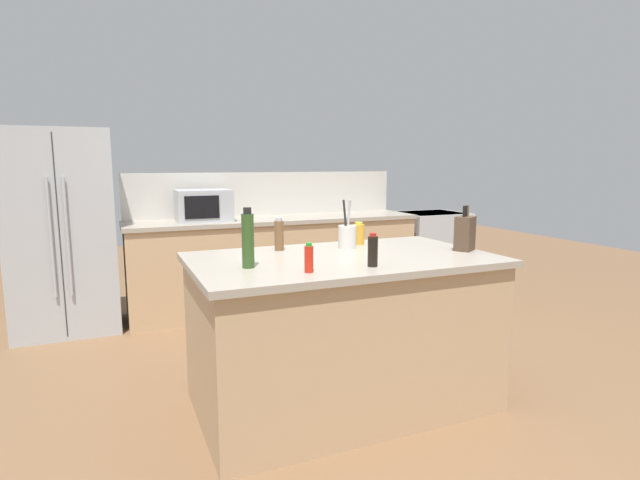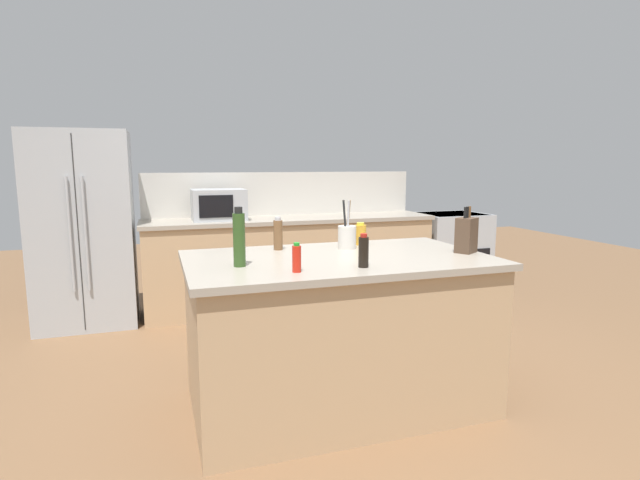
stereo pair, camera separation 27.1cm
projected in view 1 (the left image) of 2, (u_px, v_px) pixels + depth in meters
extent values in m
plane|color=brown|center=(342.00, 402.00, 3.16)|extent=(14.00, 14.00, 0.00)
cube|color=tan|center=(277.00, 264.00, 5.21)|extent=(2.96, 0.62, 0.90)
cube|color=#9E9384|center=(276.00, 220.00, 5.13)|extent=(3.00, 0.66, 0.04)
cube|color=beige|center=(267.00, 194.00, 5.38)|extent=(2.96, 0.03, 0.46)
cube|color=tan|center=(342.00, 334.00, 3.09)|extent=(1.75, 1.01, 0.90)
cube|color=#9E9384|center=(343.00, 260.00, 3.02)|extent=(1.81, 1.07, 0.04)
cube|color=#ADB2B7|center=(63.00, 232.00, 4.42)|extent=(0.86, 0.72, 1.79)
cube|color=#2D2D2D|center=(60.00, 237.00, 4.09)|extent=(0.01, 0.00, 1.70)
cylinder|color=#ADB2B7|center=(51.00, 238.00, 4.05)|extent=(0.02, 0.02, 0.98)
cylinder|color=#ADB2B7|center=(68.00, 237.00, 4.10)|extent=(0.02, 0.02, 0.98)
cube|color=#ADB2B7|center=(430.00, 251.00, 5.95)|extent=(0.76, 0.64, 0.92)
cube|color=black|center=(447.00, 265.00, 5.67)|extent=(0.61, 0.01, 0.41)
cube|color=black|center=(431.00, 213.00, 5.88)|extent=(0.68, 0.58, 0.02)
cube|color=#ADB2B7|center=(203.00, 205.00, 4.82)|extent=(0.51, 0.38, 0.30)
cube|color=black|center=(202.00, 207.00, 4.63)|extent=(0.32, 0.01, 0.21)
cube|color=#4C3828|center=(465.00, 234.00, 3.20)|extent=(0.16, 0.15, 0.22)
cylinder|color=black|center=(464.00, 211.00, 3.15)|extent=(0.02, 0.02, 0.07)
cylinder|color=black|center=(466.00, 211.00, 3.18)|extent=(0.02, 0.02, 0.07)
cylinder|color=brown|center=(468.00, 211.00, 3.20)|extent=(0.02, 0.02, 0.07)
cylinder|color=beige|center=(347.00, 237.00, 3.30)|extent=(0.12, 0.12, 0.15)
cylinder|color=olive|center=(349.00, 213.00, 3.29)|extent=(0.01, 0.05, 0.18)
cylinder|color=black|center=(345.00, 214.00, 3.27)|extent=(0.01, 0.05, 0.18)
cylinder|color=#B2B2B7|center=(349.00, 214.00, 3.26)|extent=(0.01, 0.03, 0.18)
cylinder|color=black|center=(373.00, 252.00, 2.71)|extent=(0.06, 0.06, 0.16)
cylinder|color=#B22319|center=(373.00, 235.00, 2.69)|extent=(0.04, 0.04, 0.02)
cylinder|color=brown|center=(279.00, 236.00, 3.21)|extent=(0.06, 0.06, 0.19)
cylinder|color=#B2B2B7|center=(279.00, 219.00, 3.19)|extent=(0.04, 0.04, 0.02)
cylinder|color=red|center=(309.00, 259.00, 2.56)|extent=(0.05, 0.05, 0.14)
cylinder|color=green|center=(309.00, 244.00, 2.55)|extent=(0.03, 0.03, 0.02)
cylinder|color=#2D4C1E|center=(248.00, 241.00, 2.67)|extent=(0.07, 0.07, 0.29)
cylinder|color=black|center=(247.00, 211.00, 2.64)|extent=(0.04, 0.04, 0.03)
cylinder|color=gold|center=(359.00, 234.00, 3.45)|extent=(0.08, 0.08, 0.14)
cylinder|color=gold|center=(359.00, 223.00, 3.44)|extent=(0.05, 0.05, 0.02)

